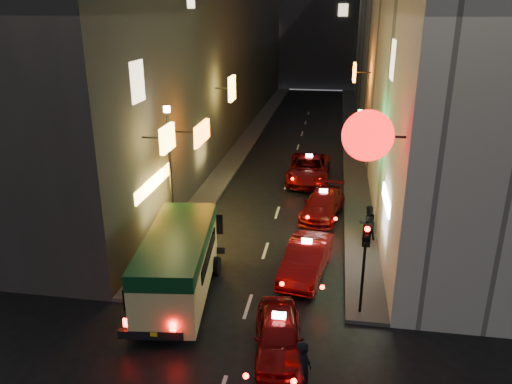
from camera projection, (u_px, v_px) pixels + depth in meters
The scene contains 14 objects.
building_left at pixel (204, 24), 39.85m from camera, with size 7.57×52.00×18.00m.
building_right at pixel (411, 25), 37.46m from camera, with size 8.01×52.00×18.00m.
building_far at pixel (321, 2), 67.61m from camera, with size 30.00×10.00×22.00m, color #2F2F34.
sidewalk_left at pixel (251, 135), 42.39m from camera, with size 1.50×52.00×0.15m, color #403E3B.
sidewalk_right at pixel (352, 139), 41.12m from camera, with size 1.50×52.00×0.15m, color #403E3B.
minibus at pixel (178, 258), 18.12m from camera, with size 2.87×6.36×2.64m.
taxi_near at pixel (279, 332), 15.49m from camera, with size 2.55×4.88×1.65m.
taxi_second at pixel (306, 256), 20.09m from camera, with size 2.86×5.40×1.81m.
taxi_third at pixel (323, 202), 25.86m from camera, with size 2.68×4.99×1.68m.
taxi_far at pixel (309, 167), 31.16m from camera, with size 2.36×5.64×1.96m.
pedestrian_crossing at pixel (304, 366), 13.59m from camera, with size 0.68×0.44×2.06m, color black.
pedestrian_sidewalk at pixel (368, 220), 22.79m from camera, with size 0.71×0.44×1.88m, color black.
traffic_light at pixel (365, 248), 16.61m from camera, with size 0.26×0.43×3.50m.
lamp_post at pixel (170, 167), 21.67m from camera, with size 0.28×0.28×6.22m.
Camera 1 is at (2.77, -6.85, 10.21)m, focal length 35.00 mm.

